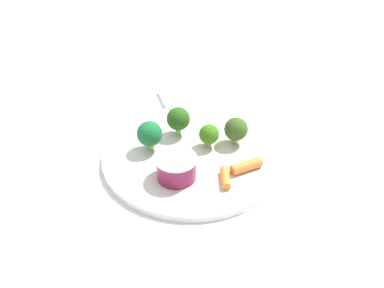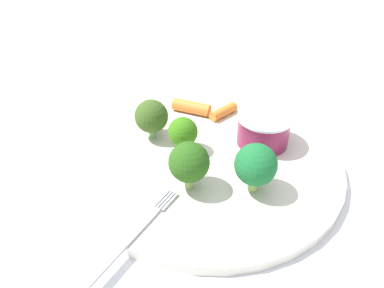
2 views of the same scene
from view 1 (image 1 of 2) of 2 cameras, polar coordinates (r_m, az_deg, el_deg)
ground_plane at (r=0.66m, az=0.03°, el=-1.96°), size 2.40×2.40×0.00m
plate at (r=0.65m, az=0.03°, el=-1.54°), size 0.31×0.31×0.01m
sauce_cup at (r=0.58m, az=-2.41°, el=-3.65°), size 0.07×0.07×0.04m
broccoli_floret_0 at (r=0.66m, az=6.78°, el=2.26°), size 0.04×0.04×0.05m
broccoli_floret_1 at (r=0.67m, az=-2.12°, el=3.86°), size 0.04×0.04×0.06m
broccoli_floret_2 at (r=0.64m, az=-6.52°, el=1.59°), size 0.04×0.04×0.06m
broccoli_floret_3 at (r=0.65m, az=2.64°, el=1.47°), size 0.04×0.04×0.04m
carrot_stick_0 at (r=0.59m, az=5.15°, el=-5.20°), size 0.02×0.04×0.01m
carrot_stick_1 at (r=0.61m, az=8.35°, el=-3.38°), size 0.06×0.04×0.02m
fork at (r=0.78m, az=-3.43°, el=5.76°), size 0.07×0.17×0.00m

